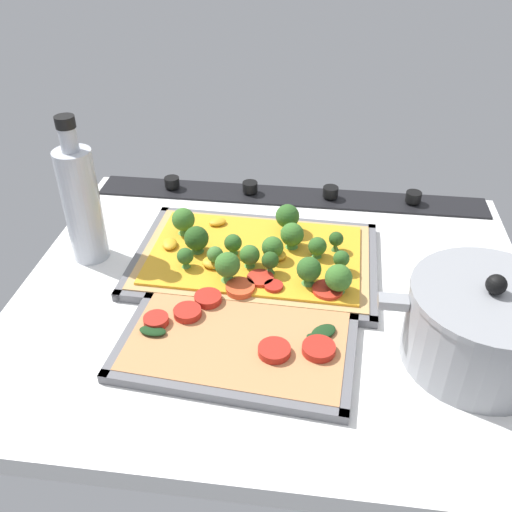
# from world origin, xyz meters

# --- Properties ---
(ground_plane) EXTENTS (0.74, 0.63, 0.03)m
(ground_plane) POSITION_xyz_m (0.00, 0.00, -0.01)
(ground_plane) COLOR white
(stove_control_panel) EXTENTS (0.71, 0.07, 0.03)m
(stove_control_panel) POSITION_xyz_m (0.00, -0.28, 0.01)
(stove_control_panel) COLOR black
(stove_control_panel) RESTS_ON ground_plane
(baking_tray_front) EXTENTS (0.38, 0.26, 0.01)m
(baking_tray_front) POSITION_xyz_m (0.04, -0.07, 0.00)
(baking_tray_front) COLOR slate
(baking_tray_front) RESTS_ON ground_plane
(broccoli_pizza) EXTENTS (0.35, 0.23, 0.06)m
(broccoli_pizza) POSITION_xyz_m (0.03, -0.06, 0.02)
(broccoli_pizza) COLOR tan
(broccoli_pizza) RESTS_ON baking_tray_front
(baking_tray_back) EXTENTS (0.32, 0.28, 0.01)m
(baking_tray_back) POSITION_xyz_m (0.03, 0.09, 0.00)
(baking_tray_back) COLOR slate
(baking_tray_back) RESTS_ON ground_plane
(veggie_pizza_back) EXTENTS (0.29, 0.25, 0.02)m
(veggie_pizza_back) POSITION_xyz_m (0.03, 0.08, 0.01)
(veggie_pizza_back) COLOR #BD804F
(veggie_pizza_back) RESTS_ON baking_tray_back
(cooking_pot) EXTENTS (0.26, 0.19, 0.13)m
(cooking_pot) POSITION_xyz_m (-0.26, 0.10, 0.05)
(cooking_pot) COLOR gray
(cooking_pot) RESTS_ON ground_plane
(oil_bottle) EXTENTS (0.06, 0.06, 0.23)m
(oil_bottle) POSITION_xyz_m (0.30, -0.05, 0.10)
(oil_bottle) COLOR #B7BCC6
(oil_bottle) RESTS_ON ground_plane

